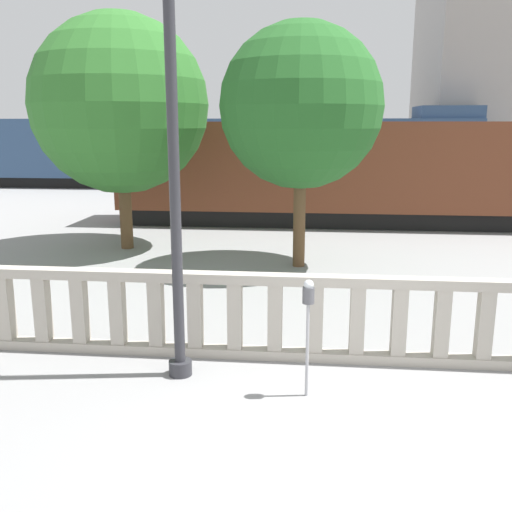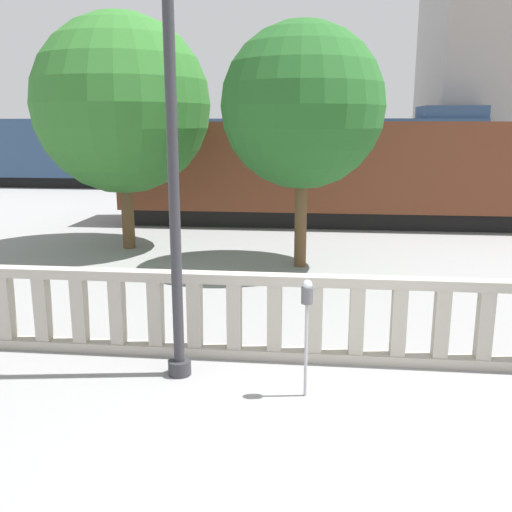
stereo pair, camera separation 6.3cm
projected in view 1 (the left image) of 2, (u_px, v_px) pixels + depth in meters
ground_plane at (373, 467)px, 5.60m from camera, size 160.00×160.00×0.00m
balustrade at (357, 320)px, 7.95m from camera, size 15.79×0.24×1.25m
lamppost at (174, 175)px, 7.06m from camera, size 0.31×0.31×5.27m
parking_meter at (308, 306)px, 6.82m from camera, size 0.14×0.14×1.49m
train_near at (424, 172)px, 18.53m from camera, size 19.60×2.60×3.96m
train_far at (221, 152)px, 29.80m from camera, size 26.14×3.16×4.14m
tree_left at (301, 107)px, 12.71m from camera, size 3.68×3.68×5.51m
tree_right at (120, 105)px, 14.64m from camera, size 4.56×4.56×6.05m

